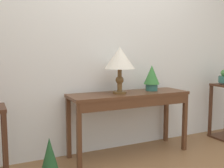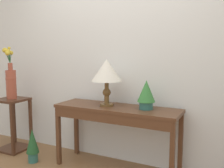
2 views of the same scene
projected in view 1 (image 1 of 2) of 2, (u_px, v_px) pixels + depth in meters
back_wall_with_art at (111, 34)px, 3.17m from camera, size 9.00×0.10×2.80m
console_table at (130, 101)px, 3.00m from camera, size 1.40×0.43×0.73m
table_lamp at (120, 60)px, 2.92m from camera, size 0.34×0.34×0.52m
potted_plant_on_console at (152, 77)px, 3.17m from camera, size 0.19×0.19×0.31m
potted_plant_floor at (50, 158)px, 2.40m from camera, size 0.15×0.15×0.42m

